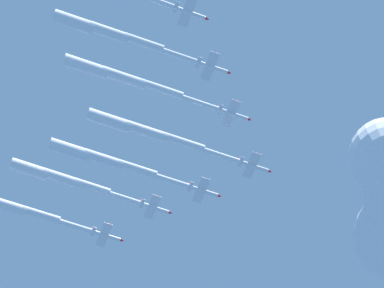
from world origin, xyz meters
name	(u,v)px	position (x,y,z in m)	size (l,w,h in m)	color
jet_lead	(147,132)	(-4.03, -12.62, 191.61)	(20.49, 52.62, 3.70)	silver
jet_port_inner	(104,160)	(-17.90, -17.34, 190.90)	(19.51, 49.33, 3.70)	silver
jet_starboard_inner	(124,78)	(4.34, -26.29, 194.16)	(20.51, 52.57, 3.71)	silver
jet_port_mid	(62,179)	(-31.83, -22.92, 194.51)	(18.64, 47.36, 3.71)	silver
jet_starboard_mid	(110,33)	(13.53, -37.01, 191.55)	(19.21, 47.96, 3.69)	silver
jet_port_outer	(9,206)	(-46.86, -30.81, 191.38)	(19.38, 48.89, 3.69)	silver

